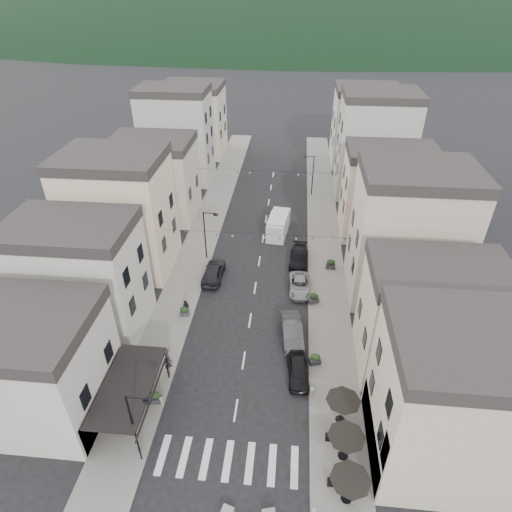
{
  "coord_description": "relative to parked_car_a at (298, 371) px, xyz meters",
  "views": [
    {
      "loc": [
        3.46,
        -14.06,
        27.57
      ],
      "look_at": [
        0.02,
        21.79,
        3.5
      ],
      "focal_mm": 30.0,
      "sensor_mm": 36.0,
      "label": 1
    }
  ],
  "objects": [
    {
      "name": "buildings_row_left",
      "position": [
        -19.1,
        28.08,
        5.43
      ],
      "size": [
        10.2,
        54.16,
        14.0
      ],
      "color": "beige",
      "rests_on": "ground"
    },
    {
      "name": "pedestrian_b",
      "position": [
        -10.74,
        6.57,
        0.2
      ],
      "size": [
        0.89,
        0.78,
        1.55
      ],
      "primitive_type": "imported",
      "rotation": [
        0.0,
        0.0,
        -0.28
      ],
      "color": "black",
      "rests_on": "sidewalk_left"
    },
    {
      "name": "streetlamp_left_near",
      "position": [
        -10.42,
        -7.67,
        3.01
      ],
      "size": [
        1.7,
        0.56,
        6.0
      ],
      "color": "black",
      "rests_on": "ground"
    },
    {
      "name": "parked_car_e",
      "position": [
        -9.2,
        12.61,
        0.15
      ],
      "size": [
        2.13,
        5.03,
        1.7
      ],
      "primitive_type": "imported",
      "rotation": [
        0.0,
        0.0,
        3.12
      ],
      "color": "black",
      "rests_on": "ground"
    },
    {
      "name": "buildings_row_right",
      "position": [
        9.9,
        26.93,
        5.62
      ],
      "size": [
        10.2,
        54.16,
        14.5
      ],
      "color": "#B5A790",
      "rests_on": "ground"
    },
    {
      "name": "planter_lb",
      "position": [
        -10.87,
        6.34,
        -0.09
      ],
      "size": [
        0.98,
        0.69,
        0.99
      ],
      "rotation": [
        0.0,
        0.0,
        0.25
      ],
      "color": "#333336",
      "rests_on": "sidewalk_left"
    },
    {
      "name": "streetlamp_right_far",
      "position": [
        1.22,
        34.33,
        3.01
      ],
      "size": [
        1.7,
        0.56,
        6.0
      ],
      "color": "black",
      "rests_on": "ground"
    },
    {
      "name": "hill_backdrop",
      "position": [
        -4.6,
        290.33,
        -0.69
      ],
      "size": [
        640.0,
        360.0,
        70.0
      ],
      "primitive_type": "ellipsoid",
      "color": "black",
      "rests_on": "ground"
    },
    {
      "name": "sidewalk_left",
      "position": [
        -12.1,
        22.33,
        -0.63
      ],
      "size": [
        4.0,
        76.0,
        0.12
      ],
      "primitive_type": "cube",
      "color": "slate",
      "rests_on": "ground"
    },
    {
      "name": "bunting_far",
      "position": [
        -4.6,
        28.33,
        4.96
      ],
      "size": [
        19.0,
        0.28,
        0.62
      ],
      "color": "black",
      "rests_on": "ground"
    },
    {
      "name": "pedestrian_a",
      "position": [
        -10.51,
        -0.57,
        0.31
      ],
      "size": [
        0.74,
        0.59,
        1.76
      ],
      "primitive_type": "imported",
      "rotation": [
        0.0,
        0.0,
        0.3
      ],
      "color": "black",
      "rests_on": "sidewalk_left"
    },
    {
      "name": "bunting_near",
      "position": [
        -4.6,
        12.33,
        4.96
      ],
      "size": [
        19.0,
        0.28,
        0.62
      ],
      "color": "black",
      "rests_on": "ground"
    },
    {
      "name": "delivery_van",
      "position": [
        -2.81,
        22.69,
        0.6
      ],
      "size": [
        2.8,
        5.71,
        2.63
      ],
      "rotation": [
        0.0,
        0.0,
        -0.12
      ],
      "color": "silver",
      "rests_on": "ground"
    },
    {
      "name": "parked_car_a",
      "position": [
        0.0,
        0.0,
        0.0
      ],
      "size": [
        1.96,
        4.2,
        1.39
      ],
      "primitive_type": "imported",
      "rotation": [
        0.0,
        0.0,
        0.08
      ],
      "color": "black",
      "rests_on": "ground"
    },
    {
      "name": "planter_rc",
      "position": [
        3.39,
        15.55,
        -0.02
      ],
      "size": [
        1.09,
        0.71,
        1.14
      ],
      "rotation": [
        0.0,
        0.0,
        -0.15
      ],
      "color": "#28292B",
      "rests_on": "sidewalk_right"
    },
    {
      "name": "ground",
      "position": [
        -4.6,
        -9.67,
        -0.69
      ],
      "size": [
        700.0,
        700.0,
        0.0
      ],
      "primitive_type": "plane",
      "color": "black",
      "rests_on": "ground"
    },
    {
      "name": "parked_car_b",
      "position": [
        -0.6,
        4.43,
        0.13
      ],
      "size": [
        2.34,
        5.16,
        1.64
      ],
      "primitive_type": "imported",
      "rotation": [
        0.0,
        0.0,
        0.12
      ],
      "color": "#333336",
      "rests_on": "ground"
    },
    {
      "name": "bollards",
      "position": [
        -4.6,
        -4.17,
        -0.27
      ],
      "size": [
        11.66,
        10.26,
        0.6
      ],
      "color": "gray",
      "rests_on": "ground"
    },
    {
      "name": "planter_rb",
      "position": [
        1.4,
        9.42,
        -0.03
      ],
      "size": [
        1.15,
        0.93,
        1.13
      ],
      "rotation": [
        0.0,
        0.0,
        0.44
      ],
      "color": "#333336",
      "rests_on": "sidewalk_right"
    },
    {
      "name": "parked_car_d",
      "position": [
        -0.15,
        16.43,
        0.02
      ],
      "size": [
        2.23,
        4.99,
        1.42
      ],
      "primitive_type": "imported",
      "rotation": [
        0.0,
        0.0,
        -0.05
      ],
      "color": "black",
      "rests_on": "ground"
    },
    {
      "name": "concrete_block_c",
      "position": [
        -4.11,
        -10.96,
        -0.49
      ],
      "size": [
        0.81,
        0.67,
        0.4
      ],
      "primitive_type": "cube",
      "rotation": [
        0.0,
        0.0,
        -0.28
      ],
      "color": "gray",
      "rests_on": "ground"
    },
    {
      "name": "boutique_building",
      "position": [
        -20.1,
        -4.67,
        3.31
      ],
      "size": [
        12.0,
        8.0,
        8.0
      ],
      "primitive_type": "cube",
      "color": "beige",
      "rests_on": "ground"
    },
    {
      "name": "planter_ra",
      "position": [
        1.4,
        1.47,
        -0.06
      ],
      "size": [
        1.04,
        0.74,
        1.05
      ],
      "rotation": [
        0.0,
        0.0,
        0.25
      ],
      "color": "#2A2A2D",
      "rests_on": "sidewalk_right"
    },
    {
      "name": "cafe_terrace",
      "position": [
        3.1,
        -6.87,
        1.66
      ],
      "size": [
        2.5,
        8.1,
        2.53
      ],
      "color": "black",
      "rests_on": "ground"
    },
    {
      "name": "streetlamp_left_far",
      "position": [
        -10.42,
        16.33,
        3.01
      ],
      "size": [
        1.7,
        0.56,
        6.0
      ],
      "color": "black",
      "rests_on": "ground"
    },
    {
      "name": "boutique_awning",
      "position": [
        -11.85,
        -4.67,
        2.42
      ],
      "size": [
        3.77,
        7.5,
        3.28
      ],
      "color": "black",
      "rests_on": "ground"
    },
    {
      "name": "bistro_building",
      "position": [
        9.9,
        -5.67,
        4.31
      ],
      "size": [
        10.0,
        8.0,
        10.0
      ],
      "primitive_type": "cube",
      "color": "#B5A790",
      "rests_on": "ground"
    },
    {
      "name": "planter_la",
      "position": [
        -10.8,
        -3.58,
        -0.04
      ],
      "size": [
        1.02,
        0.62,
        1.1
      ],
      "rotation": [
        0.0,
        0.0,
        0.09
      ],
      "color": "#28282A",
      "rests_on": "sidewalk_left"
    },
    {
      "name": "parked_car_c",
      "position": [
        0.0,
        11.39,
        -0.06
      ],
      "size": [
        2.31,
        4.66,
        1.27
      ],
      "primitive_type": "imported",
      "rotation": [
        0.0,
        0.0,
        0.05
      ],
      "color": "#92959A",
      "rests_on": "ground"
    },
    {
      "name": "sidewalk_right",
      "position": [
        2.9,
        22.33,
        -0.63
      ],
      "size": [
        4.0,
        76.0,
        0.12
      ],
      "primitive_type": "cube",
      "color": "slate",
      "rests_on": "ground"
    }
  ]
}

